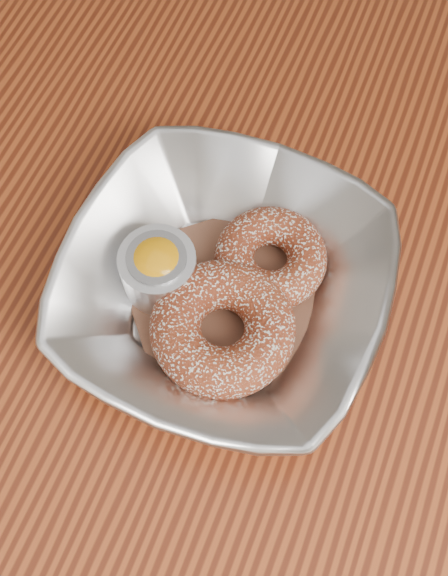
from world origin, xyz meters
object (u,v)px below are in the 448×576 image
at_px(donut_front, 223,327).
at_px(donut_back, 271,258).
at_px(table, 360,318).
at_px(serving_bowl, 224,288).
at_px(ramekin, 158,269).

bearing_deg(donut_front, donut_back, 79.78).
bearing_deg(table, serving_bowl, -146.39).
distance_m(table, donut_front, 0.19).
bearing_deg(ramekin, table, 25.69).
bearing_deg(donut_front, serving_bowl, 109.97).
bearing_deg(serving_bowl, ramekin, -174.65).
height_order(table, serving_bowl, serving_bowl).
bearing_deg(table, ramekin, -154.31).
xyz_separation_m(serving_bowl, donut_back, (0.02, 0.04, -0.00)).
relative_size(table, donut_back, 13.43).
bearing_deg(ramekin, serving_bowl, 5.35).
xyz_separation_m(table, donut_front, (-0.10, -0.10, 0.13)).
bearing_deg(donut_back, ramekin, -149.48).
bearing_deg(donut_back, donut_front, -100.22).
xyz_separation_m(donut_back, ramekin, (-0.08, -0.04, 0.01)).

